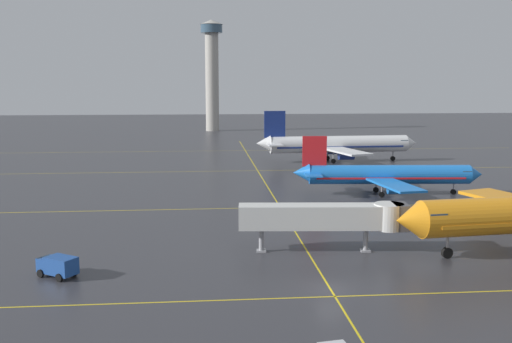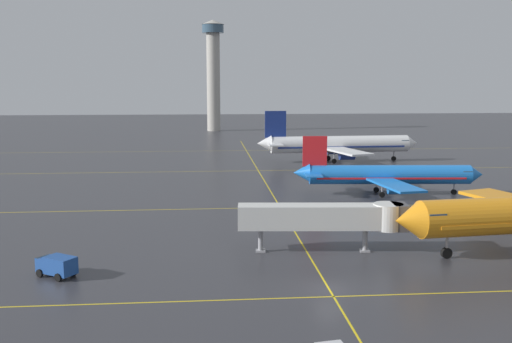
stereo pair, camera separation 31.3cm
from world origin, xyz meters
TOP-DOWN VIEW (x-y plane):
  - ground_plane at (0.00, 0.00)m, footprint 600.00×600.00m
  - airliner_second_row at (19.47, 44.57)m, footprint 32.63×28.06m
  - airliner_third_row at (20.39, 86.39)m, footprint 39.98×34.49m
  - taxiway_markings at (0.00, 54.99)m, footprint 155.90×167.18m
  - service_truck_red_van at (-26.32, 5.82)m, footprint 4.43×3.83m
  - jet_bridge at (3.11, 11.93)m, footprint 19.29×4.42m
  - control_tower at (-8.12, 180.25)m, footprint 8.82×8.82m

SIDE VIEW (x-z plane):
  - ground_plane at x=0.00m, z-range 0.00..0.00m
  - taxiway_markings at x=0.00m, z-range 0.00..0.01m
  - service_truck_red_van at x=-26.32m, z-range 0.13..2.23m
  - airliner_second_row at x=19.47m, z-range -1.61..8.53m
  - jet_bridge at x=3.11m, z-range 1.27..6.85m
  - airliner_third_row at x=20.39m, z-range -1.97..10.47m
  - control_tower at x=-8.12m, z-range 3.16..46.17m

